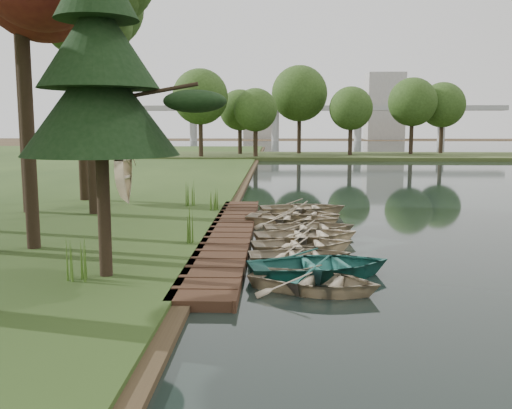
{
  "coord_description": "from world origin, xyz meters",
  "views": [
    {
      "loc": [
        0.01,
        -19.76,
        4.06
      ],
      "look_at": [
        -0.65,
        0.03,
        1.28
      ],
      "focal_mm": 40.0,
      "sensor_mm": 36.0,
      "label": 1
    }
  ],
  "objects_px": {
    "rowboat_2": "(300,253)",
    "pine_tree": "(99,70)",
    "boardwalk": "(229,236)",
    "rowboat_1": "(321,263)",
    "rowboat_0": "(314,278)",
    "stored_rowboat": "(127,196)"
  },
  "relations": [
    {
      "from": "boardwalk",
      "to": "rowboat_1",
      "type": "relative_size",
      "value": 4.19
    },
    {
      "from": "stored_rowboat",
      "to": "pine_tree",
      "type": "xyz_separation_m",
      "value": [
        2.8,
        -12.77,
        4.66
      ]
    },
    {
      "from": "rowboat_0",
      "to": "rowboat_2",
      "type": "bearing_deg",
      "value": 25.78
    },
    {
      "from": "boardwalk",
      "to": "rowboat_0",
      "type": "xyz_separation_m",
      "value": [
        2.58,
        -6.33,
        0.23
      ]
    },
    {
      "from": "boardwalk",
      "to": "rowboat_2",
      "type": "bearing_deg",
      "value": -56.64
    },
    {
      "from": "rowboat_2",
      "to": "boardwalk",
      "type": "bearing_deg",
      "value": 26.63
    },
    {
      "from": "rowboat_0",
      "to": "stored_rowboat",
      "type": "xyz_separation_m",
      "value": [
        -8.0,
        13.15,
        0.31
      ]
    },
    {
      "from": "boardwalk",
      "to": "rowboat_2",
      "type": "xyz_separation_m",
      "value": [
        2.35,
        -3.57,
        0.21
      ]
    },
    {
      "from": "rowboat_2",
      "to": "pine_tree",
      "type": "distance_m",
      "value": 7.43
    },
    {
      "from": "rowboat_1",
      "to": "rowboat_2",
      "type": "xyz_separation_m",
      "value": [
        -0.47,
        1.48,
        -0.08
      ]
    },
    {
      "from": "rowboat_0",
      "to": "stored_rowboat",
      "type": "distance_m",
      "value": 15.4
    },
    {
      "from": "pine_tree",
      "to": "rowboat_2",
      "type": "bearing_deg",
      "value": 25.52
    },
    {
      "from": "boardwalk",
      "to": "rowboat_0",
      "type": "relative_size",
      "value": 4.99
    },
    {
      "from": "boardwalk",
      "to": "pine_tree",
      "type": "distance_m",
      "value": 8.32
    },
    {
      "from": "rowboat_1",
      "to": "rowboat_2",
      "type": "relative_size",
      "value": 1.26
    },
    {
      "from": "rowboat_1",
      "to": "pine_tree",
      "type": "distance_m",
      "value": 7.38
    },
    {
      "from": "pine_tree",
      "to": "boardwalk",
      "type": "bearing_deg",
      "value": 66.22
    },
    {
      "from": "boardwalk",
      "to": "rowboat_2",
      "type": "relative_size",
      "value": 5.27
    },
    {
      "from": "stored_rowboat",
      "to": "pine_tree",
      "type": "distance_m",
      "value": 13.88
    },
    {
      "from": "rowboat_2",
      "to": "pine_tree",
      "type": "xyz_separation_m",
      "value": [
        -4.97,
        -2.37,
        4.99
      ]
    },
    {
      "from": "stored_rowboat",
      "to": "boardwalk",
      "type": "bearing_deg",
      "value": -142.45
    },
    {
      "from": "pine_tree",
      "to": "stored_rowboat",
      "type": "bearing_deg",
      "value": 102.37
    }
  ]
}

